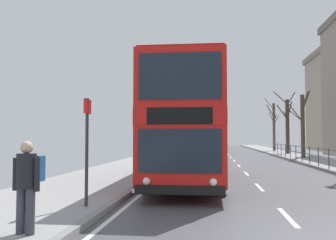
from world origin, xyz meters
TOP-DOWN VIEW (x-y plane):
  - double_decker_bus_main at (-2.64, 8.57)m, footprint 2.81×10.61m
  - pedestrian_railing_far_kerb at (4.45, 14.69)m, footprint 0.05×31.20m
  - pedestrian_with_backpack at (-4.93, 0.07)m, footprint 0.55×0.56m
  - bus_stop_sign_near at (-4.76, 2.55)m, footprint 0.08×0.44m
  - bare_tree_far_00 at (6.00, 31.36)m, footprint 2.07×2.50m
  - bare_tree_far_01 at (5.91, 38.66)m, footprint 1.77×3.24m
  - bare_tree_far_02 at (5.78, 24.35)m, footprint 2.06×2.28m

SIDE VIEW (x-z plane):
  - pedestrian_railing_far_kerb at x=4.45m, z-range 0.32..1.39m
  - pedestrian_with_backpack at x=-4.93m, z-range 0.27..1.89m
  - bus_stop_sign_near at x=-4.76m, z-range 0.45..3.09m
  - double_decker_bus_main at x=-2.64m, z-range 0.10..4.44m
  - bare_tree_far_02 at x=5.78m, z-range 0.27..5.66m
  - bare_tree_far_00 at x=6.00m, z-range -0.12..6.41m
  - bare_tree_far_01 at x=5.91m, z-range -0.04..6.57m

